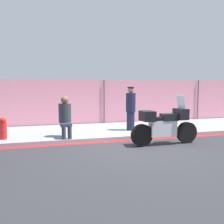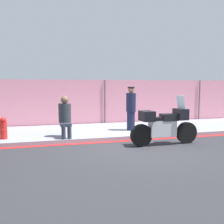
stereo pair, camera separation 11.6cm
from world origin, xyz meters
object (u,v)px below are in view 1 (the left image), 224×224
at_px(motorcycle, 164,125).
at_px(officer_standing, 131,108).
at_px(person_seated_on_curb, 65,115).
at_px(fire_hydrant, 3,128).

distance_m(motorcycle, officer_standing, 2.09).
relative_size(motorcycle, officer_standing, 1.35).
distance_m(motorcycle, person_seated_on_curb, 3.19).
height_order(officer_standing, person_seated_on_curb, officer_standing).
bearing_deg(fire_hydrant, motorcycle, -18.46).
bearing_deg(motorcycle, officer_standing, 98.90).
xyz_separation_m(motorcycle, person_seated_on_curb, (-2.86, 1.40, 0.26)).
xyz_separation_m(person_seated_on_curb, fire_hydrant, (-1.91, 0.19, -0.40)).
xyz_separation_m(motorcycle, fire_hydrant, (-4.77, 1.59, -0.14)).
height_order(person_seated_on_curb, fire_hydrant, person_seated_on_curb).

